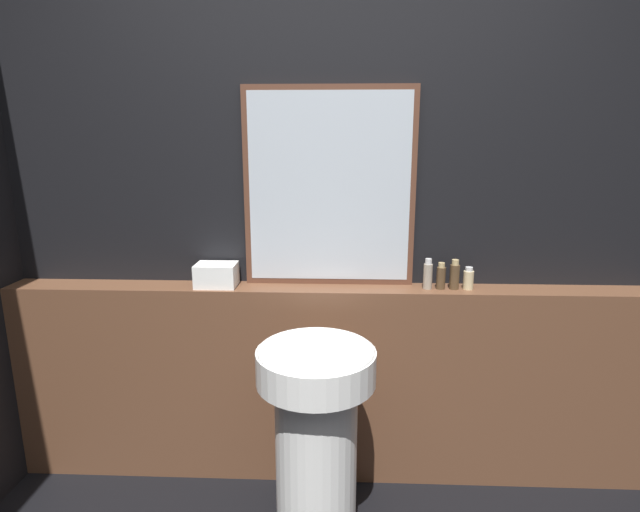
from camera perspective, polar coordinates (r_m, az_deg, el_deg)
wall_back at (r=2.30m, az=1.09°, el=4.66°), size 8.00×0.06×2.50m
vanity_counter at (r=2.43m, az=0.95°, el=-14.27°), size 2.93×0.17×0.94m
pedestal_sink at (r=2.04m, az=-0.45°, el=-19.84°), size 0.45×0.45×0.84m
mirror at (r=2.24m, az=1.09°, el=7.77°), size 0.76×0.03×0.88m
towel_stack at (r=2.31m, az=-11.75°, el=-2.14°), size 0.18×0.13×0.10m
shampoo_bottle at (r=2.27m, az=12.22°, el=-2.12°), size 0.04×0.04×0.14m
conditioner_bottle at (r=2.28m, az=13.66°, el=-2.32°), size 0.04×0.04×0.12m
lotion_bottle at (r=2.29m, az=15.12°, el=-2.16°), size 0.04×0.04×0.13m
body_wash_bottle at (r=2.31m, az=16.60°, el=-2.53°), size 0.04×0.04×0.10m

